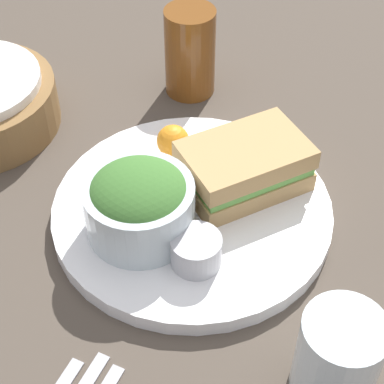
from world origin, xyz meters
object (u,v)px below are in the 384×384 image
at_px(salad_bowl, 139,203).
at_px(water_glass, 338,358).
at_px(sandwich, 244,166).
at_px(dressing_cup, 196,251).
at_px(drink_glass, 190,52).
at_px(plate, 192,211).

relative_size(salad_bowl, water_glass, 1.22).
xyz_separation_m(sandwich, salad_bowl, (-0.12, 0.04, 0.01)).
distance_m(dressing_cup, drink_glass, 0.31).
height_order(sandwich, drink_glass, drink_glass).
relative_size(plate, dressing_cup, 5.95).
relative_size(sandwich, salad_bowl, 1.37).
bearing_deg(water_glass, salad_bowl, 88.95).
relative_size(dressing_cup, water_glass, 0.55).
relative_size(plate, water_glass, 3.28).
bearing_deg(drink_glass, water_glass, -121.25).
bearing_deg(drink_glass, dressing_cup, -135.82).
height_order(drink_glass, water_glass, drink_glass).
relative_size(drink_glass, water_glass, 1.27).
xyz_separation_m(plate, drink_glass, (0.17, 0.16, 0.05)).
bearing_deg(plate, dressing_cup, -134.08).
relative_size(plate, drink_glass, 2.58).
height_order(sandwich, water_glass, water_glass).
bearing_deg(dressing_cup, plate, 45.92).
bearing_deg(water_glass, sandwich, 58.36).
height_order(plate, water_glass, water_glass).
bearing_deg(water_glass, dressing_cup, 86.32).
xyz_separation_m(sandwich, drink_glass, (0.11, 0.18, 0.01)).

